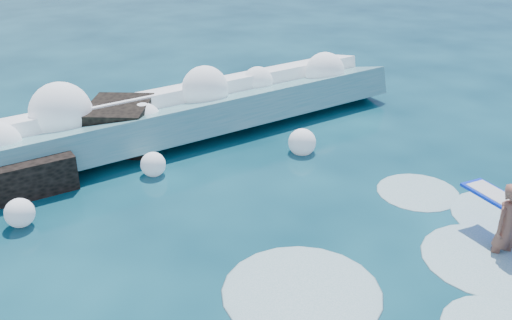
% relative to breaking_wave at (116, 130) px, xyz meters
% --- Properties ---
extents(ground, '(200.00, 200.00, 0.00)m').
position_rel_breaking_wave_xyz_m(ground, '(-0.23, -6.91, -0.53)').
color(ground, '#072B39').
rests_on(ground, ground).
extents(breaking_wave, '(17.63, 2.76, 1.52)m').
position_rel_breaking_wave_xyz_m(breaking_wave, '(0.00, 0.00, 0.00)').
color(breaking_wave, teal).
rests_on(breaking_wave, ground).
extents(rock_cluster, '(8.42, 3.20, 1.39)m').
position_rel_breaking_wave_xyz_m(rock_cluster, '(-2.90, -0.29, -0.09)').
color(rock_cluster, black).
rests_on(rock_cluster, ground).
extents(surfer_with_board, '(1.11, 2.95, 1.79)m').
position_rel_breaking_wave_xyz_m(surfer_with_board, '(4.33, -9.01, 0.13)').
color(surfer_with_board, brown).
rests_on(surfer_with_board, ground).
extents(wave_spray, '(15.57, 4.76, 2.03)m').
position_rel_breaking_wave_xyz_m(wave_spray, '(-0.47, -0.10, 0.47)').
color(wave_spray, white).
rests_on(wave_spray, ground).
extents(surf_foam, '(9.20, 5.83, 0.14)m').
position_rel_breaking_wave_xyz_m(surf_foam, '(3.32, -8.42, -0.53)').
color(surf_foam, silver).
rests_on(surf_foam, ground).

